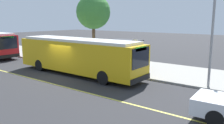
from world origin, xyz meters
name	(u,v)px	position (x,y,z in m)	size (l,w,h in m)	color
ground_plane	(64,75)	(0.00, 0.00, 0.00)	(120.00, 120.00, 0.00)	#2B2B2D
sidewalk_curb	(109,63)	(0.00, 6.00, 0.07)	(44.00, 6.40, 0.15)	gray
lane_stripe_center	(41,81)	(0.00, -2.20, 0.00)	(36.00, 0.14, 0.01)	#E0D64C
transit_bus_main	(78,55)	(0.64, 1.01, 1.62)	(12.03, 2.64, 2.95)	gold
bus_shelter	(125,47)	(2.14, 5.78, 1.92)	(2.90, 1.60, 2.48)	#333338
waiting_bench	(126,60)	(2.14, 5.85, 0.63)	(1.60, 0.48, 0.95)	brown
route_sign_post	(135,51)	(4.51, 3.60, 1.96)	(0.44, 0.08, 2.80)	#333338
pedestrian_commuter	(101,54)	(-0.13, 4.92, 1.12)	(0.24, 0.40, 1.69)	#282D47
street_tree_near_shelter	(93,12)	(-3.31, 7.43, 5.26)	(3.79, 3.79, 7.04)	brown
utility_pole	(212,38)	(10.40, 3.31, 3.35)	(0.16, 0.16, 6.40)	gray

